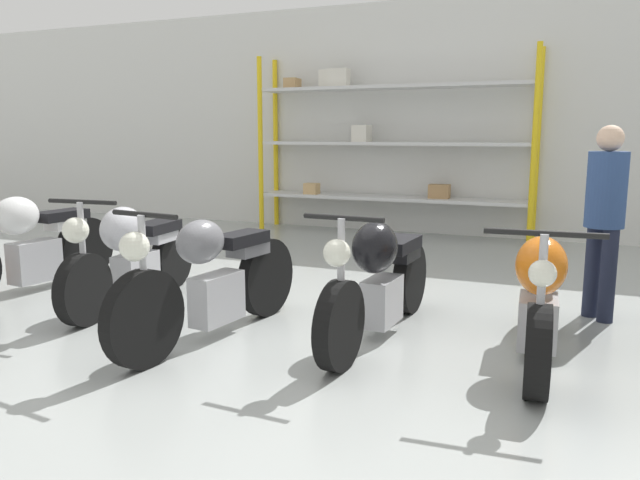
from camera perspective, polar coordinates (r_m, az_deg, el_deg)
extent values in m
plane|color=#9EA3A0|center=(5.00, -1.80, -8.65)|extent=(30.00, 30.00, 0.00)
cube|color=silver|center=(9.98, 11.59, 10.82)|extent=(30.00, 0.08, 3.60)
cylinder|color=yellow|center=(10.37, -5.47, 8.69)|extent=(0.08, 0.08, 2.79)
cylinder|color=yellow|center=(9.16, 19.00, 8.08)|extent=(0.08, 0.08, 2.79)
cylinder|color=yellow|center=(10.86, -4.08, 8.76)|extent=(0.08, 0.08, 2.79)
cylinder|color=yellow|center=(9.71, 19.24, 8.13)|extent=(0.08, 0.08, 2.79)
cube|color=silver|center=(9.86, 6.39, 3.84)|extent=(4.27, 0.55, 0.05)
cube|color=silver|center=(9.81, 6.48, 8.76)|extent=(4.27, 0.55, 0.05)
cube|color=silver|center=(9.84, 6.58, 13.70)|extent=(4.27, 0.55, 0.05)
cube|color=tan|center=(10.43, -2.54, 14.11)|extent=(0.23, 0.32, 0.16)
cube|color=silver|center=(10.09, 1.72, 14.60)|extent=(0.33, 0.27, 0.28)
cube|color=silver|center=(10.20, 0.94, 14.54)|extent=(0.33, 0.23, 0.28)
cube|color=silver|center=(9.92, 3.84, 9.70)|extent=(0.25, 0.28, 0.26)
cube|color=#A87F51|center=(9.70, 10.85, 4.40)|extent=(0.32, 0.23, 0.21)
cube|color=tan|center=(10.20, -0.76, 4.73)|extent=(0.23, 0.19, 0.18)
cylinder|color=black|center=(7.32, -20.64, -0.66)|extent=(0.20, 0.68, 0.67)
cube|color=#ADADB2|center=(6.93, -24.61, -1.76)|extent=(0.28, 0.52, 0.41)
ellipsoid|color=silver|center=(6.76, -26.04, 2.01)|extent=(0.36, 0.50, 0.37)
cube|color=black|center=(7.08, -22.57, 2.10)|extent=(0.31, 0.56, 0.10)
cube|color=silver|center=(7.12, -22.25, 1.43)|extent=(0.26, 0.39, 0.12)
cylinder|color=black|center=(5.51, -20.80, -4.26)|extent=(0.18, 0.62, 0.61)
cylinder|color=black|center=(6.62, -13.35, -1.62)|extent=(0.18, 0.62, 0.61)
cube|color=#ADADB2|center=(6.10, -16.45, -3.01)|extent=(0.27, 0.49, 0.40)
ellipsoid|color=#B7B7BF|center=(5.88, -17.59, 0.97)|extent=(0.38, 0.52, 0.40)
cube|color=black|center=(6.33, -14.78, 1.15)|extent=(0.33, 0.56, 0.10)
cube|color=#B7B7BF|center=(6.37, -14.57, 0.40)|extent=(0.27, 0.40, 0.12)
cylinder|color=#ADADB2|center=(5.46, -20.90, -0.53)|extent=(0.05, 0.05, 0.72)
sphere|color=silver|center=(5.38, -21.45, 0.83)|extent=(0.21, 0.21, 0.21)
cylinder|color=black|center=(5.43, -20.93, 3.28)|extent=(0.64, 0.09, 0.04)
cylinder|color=black|center=(4.41, -15.81, -6.95)|extent=(0.20, 0.69, 0.68)
cylinder|color=black|center=(5.46, -4.94, -3.41)|extent=(0.20, 0.69, 0.68)
cube|color=#ADADB2|center=(4.95, -9.40, -5.27)|extent=(0.26, 0.49, 0.39)
ellipsoid|color=slate|center=(4.73, -10.87, -0.16)|extent=(0.34, 0.47, 0.33)
cube|color=black|center=(5.11, -7.25, 0.10)|extent=(0.29, 0.53, 0.10)
cube|color=slate|center=(5.20, -6.58, -0.72)|extent=(0.24, 0.37, 0.12)
cylinder|color=#ADADB2|center=(4.33, -15.84, -2.42)|extent=(0.06, 0.06, 0.70)
sphere|color=silver|center=(4.26, -16.61, -0.57)|extent=(0.20, 0.20, 0.20)
cylinder|color=black|center=(4.30, -15.77, 2.25)|extent=(0.57, 0.11, 0.04)
cylinder|color=black|center=(4.21, 1.80, -7.82)|extent=(0.15, 0.62, 0.62)
cylinder|color=black|center=(5.59, 8.21, -3.49)|extent=(0.15, 0.62, 0.62)
cube|color=#ADADB2|center=(4.94, 5.67, -5.56)|extent=(0.23, 0.45, 0.36)
ellipsoid|color=black|center=(4.68, 5.04, -0.67)|extent=(0.35, 0.46, 0.39)
cube|color=black|center=(5.17, 7.05, -0.39)|extent=(0.30, 0.55, 0.10)
cube|color=black|center=(5.28, 7.40, -1.17)|extent=(0.25, 0.39, 0.12)
cylinder|color=#ADADB2|center=(4.13, 1.94, -2.98)|extent=(0.05, 0.05, 0.72)
sphere|color=silver|center=(4.04, 1.55, -1.19)|extent=(0.18, 0.18, 0.18)
cylinder|color=black|center=(4.09, 2.14, 2.03)|extent=(0.57, 0.07, 0.04)
cylinder|color=black|center=(4.00, 19.27, -9.59)|extent=(0.18, 0.59, 0.58)
cylinder|color=black|center=(5.33, 19.29, -4.81)|extent=(0.18, 0.59, 0.58)
cube|color=#ADADB2|center=(4.72, 19.26, -7.03)|extent=(0.29, 0.44, 0.35)
ellipsoid|color=orange|center=(4.45, 19.58, -2.22)|extent=(0.37, 0.47, 0.40)
cube|color=black|center=(4.94, 19.52, -1.76)|extent=(0.31, 0.52, 0.10)
cube|color=orange|center=(5.03, 19.46, -2.61)|extent=(0.26, 0.36, 0.12)
cylinder|color=#ADADB2|center=(3.92, 19.56, -4.61)|extent=(0.05, 0.05, 0.71)
sphere|color=silver|center=(3.82, 19.68, -2.90)|extent=(0.16, 0.16, 0.16)
cylinder|color=black|center=(3.88, 19.85, 0.57)|extent=(0.69, 0.08, 0.04)
cylinder|color=#1E2338|center=(5.89, 23.63, -2.64)|extent=(0.13, 0.13, 0.80)
cylinder|color=#1E2338|center=(5.76, 24.83, -2.99)|extent=(0.13, 0.13, 0.80)
cylinder|color=navy|center=(5.72, 24.72, 4.19)|extent=(0.45, 0.45, 0.63)
sphere|color=beige|center=(5.70, 25.03, 8.43)|extent=(0.22, 0.22, 0.22)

